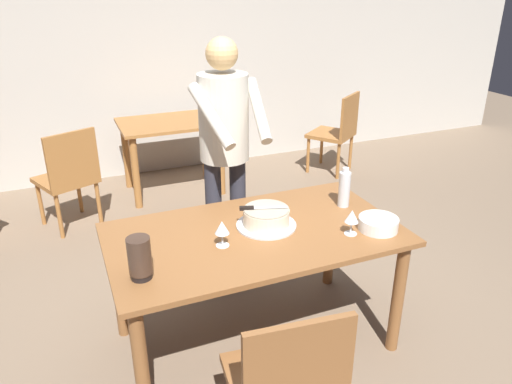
% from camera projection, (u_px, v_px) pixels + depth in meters
% --- Properties ---
extents(ground_plane, '(14.00, 14.00, 0.00)m').
position_uv_depth(ground_plane, '(255.00, 340.00, 2.99)').
color(ground_plane, '#7A6651').
extents(back_wall, '(10.00, 0.12, 2.70)m').
position_uv_depth(back_wall, '(140.00, 49.00, 5.12)').
color(back_wall, '#BCB7AD').
rests_on(back_wall, ground_plane).
extents(main_dining_table, '(1.61, 0.90, 0.75)m').
position_uv_depth(main_dining_table, '(255.00, 249.00, 2.74)').
color(main_dining_table, brown).
rests_on(main_dining_table, ground_plane).
extents(cake_on_platter, '(0.34, 0.34, 0.11)m').
position_uv_depth(cake_on_platter, '(266.00, 218.00, 2.74)').
color(cake_on_platter, silver).
rests_on(cake_on_platter, main_dining_table).
extents(cake_knife, '(0.26, 0.11, 0.02)m').
position_uv_depth(cake_knife, '(254.00, 208.00, 2.71)').
color(cake_knife, silver).
rests_on(cake_knife, cake_on_platter).
extents(plate_stack, '(0.22, 0.22, 0.07)m').
position_uv_depth(plate_stack, '(378.00, 224.00, 2.71)').
color(plate_stack, white).
rests_on(plate_stack, main_dining_table).
extents(wine_glass_near, '(0.08, 0.08, 0.14)m').
position_uv_depth(wine_glass_near, '(352.00, 217.00, 2.63)').
color(wine_glass_near, silver).
rests_on(wine_glass_near, main_dining_table).
extents(wine_glass_far, '(0.08, 0.08, 0.14)m').
position_uv_depth(wine_glass_far, '(222.00, 228.00, 2.51)').
color(wine_glass_far, silver).
rests_on(wine_glass_far, main_dining_table).
extents(water_bottle, '(0.07, 0.07, 0.25)m').
position_uv_depth(water_bottle, '(344.00, 189.00, 2.96)').
color(water_bottle, silver).
rests_on(water_bottle, main_dining_table).
extents(hurricane_lamp, '(0.11, 0.11, 0.21)m').
position_uv_depth(hurricane_lamp, '(140.00, 258.00, 2.24)').
color(hurricane_lamp, black).
rests_on(hurricane_lamp, main_dining_table).
extents(person_cutting_cake, '(0.47, 0.56, 1.72)m').
position_uv_depth(person_cutting_cake, '(225.00, 141.00, 3.14)').
color(person_cutting_cake, '#2D2D38').
rests_on(person_cutting_cake, ground_plane).
extents(chair_near_side, '(0.49, 0.49, 0.90)m').
position_uv_depth(chair_near_side, '(286.00, 384.00, 2.03)').
color(chair_near_side, brown).
rests_on(chair_near_side, ground_plane).
extents(background_table, '(1.00, 0.70, 0.74)m').
position_uv_depth(background_table, '(171.00, 137.00, 4.88)').
color(background_table, '#9E6633').
rests_on(background_table, ground_plane).
extents(background_chair_1, '(0.61, 0.61, 0.90)m').
position_uv_depth(background_chair_1, '(338.00, 130.00, 5.40)').
color(background_chair_1, '#9E6633').
rests_on(background_chair_1, ground_plane).
extents(background_chair_3, '(0.58, 0.58, 0.90)m').
position_uv_depth(background_chair_3, '(69.00, 175.00, 4.16)').
color(background_chair_3, '#9E6633').
rests_on(background_chair_3, ground_plane).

